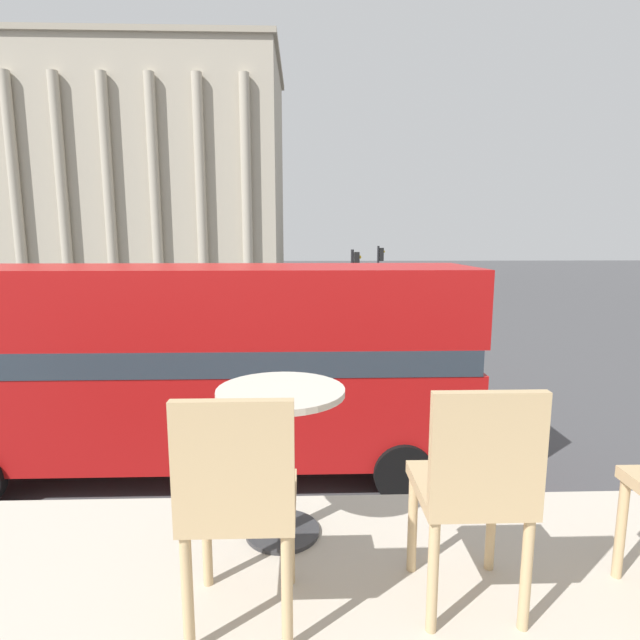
# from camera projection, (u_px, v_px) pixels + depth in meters

# --- Properties ---
(double_decker_bus) EXTENTS (10.10, 2.67, 4.03)m
(double_decker_bus) POSITION_uv_depth(u_px,v_px,m) (202.00, 360.00, 9.43)
(double_decker_bus) COLOR black
(double_decker_bus) RESTS_ON ground_plane
(cafe_dining_table) EXTENTS (0.60, 0.60, 0.73)m
(cafe_dining_table) POSITION_uv_depth(u_px,v_px,m) (281.00, 429.00, 2.34)
(cafe_dining_table) COLOR #2D2D30
(cafe_dining_table) RESTS_ON cafe_floor_slab
(cafe_chair_0) EXTENTS (0.40, 0.40, 0.91)m
(cafe_chair_0) POSITION_uv_depth(u_px,v_px,m) (239.00, 497.00, 1.76)
(cafe_chair_0) COLOR tan
(cafe_chair_0) RESTS_ON cafe_floor_slab
(cafe_chair_1) EXTENTS (0.40, 0.40, 0.91)m
(cafe_chair_1) POSITION_uv_depth(u_px,v_px,m) (474.00, 485.00, 1.85)
(cafe_chair_1) COLOR tan
(cafe_chair_1) RESTS_ON cafe_floor_slab
(plaza_building_left) EXTENTS (25.14, 17.11, 21.87)m
(plaza_building_left) POSITION_uv_depth(u_px,v_px,m) (158.00, 175.00, 50.52)
(plaza_building_left) COLOR #B2A893
(plaza_building_left) RESTS_ON ground_plane
(traffic_light_near) EXTENTS (0.42, 0.24, 3.79)m
(traffic_light_near) POSITION_uv_depth(u_px,v_px,m) (382.00, 310.00, 14.54)
(traffic_light_near) COLOR black
(traffic_light_near) RESTS_ON ground_plane
(traffic_light_mid) EXTENTS (0.42, 0.24, 4.10)m
(traffic_light_mid) POSITION_uv_depth(u_px,v_px,m) (354.00, 286.00, 20.02)
(traffic_light_mid) COLOR black
(traffic_light_mid) RESTS_ON ground_plane
(traffic_light_far) EXTENTS (0.42, 0.24, 4.14)m
(traffic_light_far) POSITION_uv_depth(u_px,v_px,m) (379.00, 273.00, 26.77)
(traffic_light_far) COLOR black
(traffic_light_far) RESTS_ON ground_plane
(car_navy) EXTENTS (4.20, 1.93, 1.35)m
(car_navy) POSITION_uv_depth(u_px,v_px,m) (144.00, 344.00, 18.39)
(car_navy) COLOR black
(car_navy) RESTS_ON ground_plane
(pedestrian_grey) EXTENTS (0.32, 0.32, 1.73)m
(pedestrian_grey) POSITION_uv_depth(u_px,v_px,m) (308.00, 287.00, 36.41)
(pedestrian_grey) COLOR #282B33
(pedestrian_grey) RESTS_ON ground_plane
(pedestrian_olive) EXTENTS (0.32, 0.32, 1.72)m
(pedestrian_olive) POSITION_uv_depth(u_px,v_px,m) (151.00, 370.00, 13.58)
(pedestrian_olive) COLOR #282B33
(pedestrian_olive) RESTS_ON ground_plane
(pedestrian_blue) EXTENTS (0.32, 0.32, 1.72)m
(pedestrian_blue) POSITION_uv_depth(u_px,v_px,m) (345.00, 292.00, 33.12)
(pedestrian_blue) COLOR #282B33
(pedestrian_blue) RESTS_ON ground_plane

